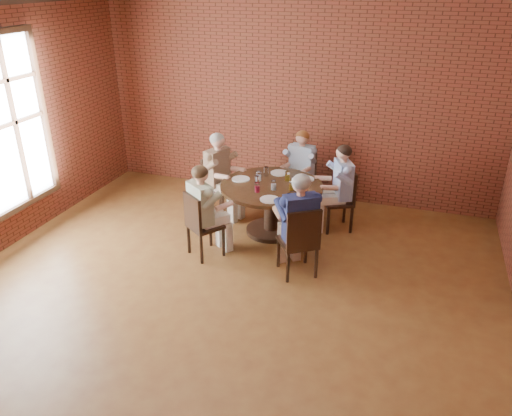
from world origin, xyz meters
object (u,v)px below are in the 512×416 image
(chair_e, at_px, (300,240))
(smartphone, at_px, (288,195))
(diner_b, at_px, (300,171))
(diner_e, at_px, (298,225))
(chair_b, at_px, (302,177))
(diner_c, at_px, (220,176))
(diner_a, at_px, (339,188))
(chair_c, at_px, (217,184))
(diner_d, at_px, (205,212))
(dining_table, at_px, (271,199))
(chair_a, at_px, (343,197))
(chair_d, at_px, (200,223))

(chair_e, height_order, smartphone, chair_e)
(diner_b, height_order, diner_e, diner_e)
(chair_b, distance_m, diner_c, 1.33)
(diner_a, xyz_separation_m, chair_e, (-0.20, -1.43, -0.13))
(smartphone, bearing_deg, chair_b, 119.18)
(diner_a, relative_size, diner_e, 0.96)
(diner_e, bearing_deg, diner_b, -110.53)
(diner_c, bearing_deg, chair_c, 90.00)
(chair_b, relative_size, diner_d, 0.70)
(chair_c, relative_size, smartphone, 7.22)
(chair_e, relative_size, smartphone, 7.35)
(diner_c, bearing_deg, chair_b, -37.05)
(diner_b, relative_size, chair_c, 1.36)
(dining_table, xyz_separation_m, diner_d, (-0.64, -0.89, 0.11))
(dining_table, relative_size, smartphone, 11.31)
(chair_b, xyz_separation_m, chair_e, (0.49, -2.05, 0.02))
(diner_d, bearing_deg, dining_table, -90.00)
(chair_e, xyz_separation_m, diner_e, (-0.05, 0.07, 0.16))
(diner_d, relative_size, diner_e, 0.95)
(diner_d, bearing_deg, chair_e, -149.36)
(chair_a, bearing_deg, chair_d, -75.10)
(diner_a, relative_size, diner_c, 0.98)
(chair_b, distance_m, chair_e, 2.11)
(diner_b, bearing_deg, diner_e, -66.59)
(dining_table, bearing_deg, diner_a, 25.93)
(diner_e, bearing_deg, smartphone, -98.34)
(chair_a, distance_m, diner_b, 0.94)
(chair_a, xyz_separation_m, diner_e, (-0.32, -1.39, 0.17))
(chair_a, distance_m, diner_d, 2.09)
(dining_table, height_order, chair_d, chair_d)
(diner_c, distance_m, chair_e, 2.06)
(chair_a, relative_size, diner_e, 0.68)
(chair_a, distance_m, diner_e, 1.44)
(chair_d, bearing_deg, dining_table, -90.00)
(diner_c, relative_size, diner_e, 0.98)
(diner_e, distance_m, smartphone, 0.73)
(diner_a, height_order, diner_e, diner_e)
(chair_b, relative_size, chair_e, 0.95)
(smartphone, bearing_deg, diner_b, 120.10)
(dining_table, xyz_separation_m, diner_e, (0.63, -0.93, 0.14))
(diner_a, bearing_deg, diner_c, -112.09)
(chair_c, bearing_deg, chair_e, -110.17)
(diner_c, height_order, chair_d, diner_c)
(diner_a, height_order, chair_e, diner_a)
(diner_a, bearing_deg, chair_b, -157.96)
(dining_table, relative_size, chair_a, 1.59)
(chair_b, relative_size, diner_e, 0.67)
(chair_a, bearing_deg, diner_b, -149.48)
(diner_a, relative_size, chair_e, 1.36)
(chair_c, bearing_deg, diner_e, -109.45)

